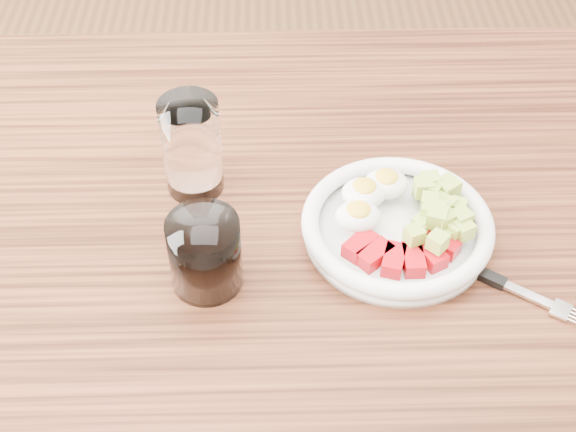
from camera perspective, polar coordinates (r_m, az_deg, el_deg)
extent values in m
cube|color=brown|center=(0.96, 0.61, -2.52)|extent=(1.50, 0.90, 0.04)
cylinder|color=white|center=(0.95, 7.70, -1.23)|extent=(0.22, 0.22, 0.01)
torus|color=white|center=(0.94, 7.79, -0.53)|extent=(0.22, 0.22, 0.02)
cube|color=#B90B14|center=(0.91, 5.15, -2.10)|extent=(0.04, 0.05, 0.02)
cube|color=#B90B14|center=(0.90, 6.21, -2.78)|extent=(0.05, 0.04, 0.02)
cube|color=#B90B14|center=(0.90, 7.53, -3.13)|extent=(0.03, 0.05, 0.02)
cube|color=#B90B14|center=(0.90, 8.89, -3.09)|extent=(0.02, 0.04, 0.02)
cube|color=#B90B14|center=(0.91, 10.06, -2.68)|extent=(0.04, 0.05, 0.02)
cube|color=#B90B14|center=(0.93, 10.87, -1.96)|extent=(0.05, 0.04, 0.02)
ellipsoid|color=white|center=(0.95, 5.42, 1.64)|extent=(0.05, 0.05, 0.03)
ellipsoid|color=yellow|center=(0.95, 5.47, 2.15)|extent=(0.03, 0.03, 0.01)
ellipsoid|color=white|center=(0.97, 6.97, 2.29)|extent=(0.05, 0.05, 0.03)
ellipsoid|color=yellow|center=(0.96, 7.03, 2.80)|extent=(0.03, 0.03, 0.01)
ellipsoid|color=white|center=(0.93, 5.01, -0.04)|extent=(0.05, 0.05, 0.03)
ellipsoid|color=yellow|center=(0.92, 5.06, 0.47)|extent=(0.03, 0.03, 0.01)
cube|color=#BBCD4F|center=(0.97, 10.14, 1.85)|extent=(0.03, 0.03, 0.02)
cube|color=#BBCD4F|center=(0.90, 10.59, -1.81)|extent=(0.03, 0.03, 0.02)
cube|color=#BBCD4F|center=(0.97, 10.99, 0.70)|extent=(0.03, 0.03, 0.02)
cube|color=#BBCD4F|center=(0.93, 10.96, -0.28)|extent=(0.03, 0.03, 0.02)
cube|color=#BBCD4F|center=(0.94, 10.27, 0.28)|extent=(0.03, 0.03, 0.02)
cube|color=#BBCD4F|center=(0.97, 10.10, 2.42)|extent=(0.02, 0.02, 0.02)
cube|color=#BBCD4F|center=(0.95, 10.91, 0.60)|extent=(0.03, 0.03, 0.02)
cube|color=#BBCD4F|center=(0.92, 12.38, -0.96)|extent=(0.03, 0.03, 0.02)
cube|color=#BBCD4F|center=(0.97, 11.25, 1.94)|extent=(0.03, 0.03, 0.02)
cube|color=#BBCD4F|center=(0.93, 12.20, -0.18)|extent=(0.03, 0.03, 0.02)
cube|color=#BBCD4F|center=(0.97, 10.75, 1.28)|extent=(0.02, 0.02, 0.02)
cube|color=#BBCD4F|center=(0.93, 9.62, -0.63)|extent=(0.03, 0.03, 0.02)
cube|color=#BBCD4F|center=(0.90, 8.97, -1.34)|extent=(0.03, 0.03, 0.02)
cube|color=#BBCD4F|center=(0.96, 9.60, 2.02)|extent=(0.02, 0.02, 0.02)
cube|color=#BBCD4F|center=(0.92, 11.79, -0.92)|extent=(0.03, 0.03, 0.02)
cube|color=#BBCD4F|center=(0.94, 10.04, 0.95)|extent=(0.02, 0.02, 0.02)
cube|color=#BBCD4F|center=(0.92, 10.52, -0.13)|extent=(0.03, 0.03, 0.02)
cube|color=#BBCD4F|center=(0.98, 9.68, 1.92)|extent=(0.03, 0.03, 0.02)
cube|color=#BBCD4F|center=(0.93, 11.43, -1.24)|extent=(0.02, 0.02, 0.02)
cube|color=#BBCD4F|center=(0.93, 10.68, -0.79)|extent=(0.03, 0.03, 0.02)
cube|color=#BBCD4F|center=(0.95, 11.94, 0.59)|extent=(0.02, 0.02, 0.02)
cube|color=black|center=(0.93, 12.33, -3.47)|extent=(0.09, 0.07, 0.01)
cube|color=silver|center=(0.92, 16.87, -5.48)|extent=(0.05, 0.04, 0.00)
cube|color=silver|center=(0.92, 18.85, -6.33)|extent=(0.03, 0.03, 0.00)
cylinder|color=white|center=(0.97, -6.86, 4.90)|extent=(0.07, 0.07, 0.13)
cylinder|color=white|center=(0.87, -5.93, -2.64)|extent=(0.08, 0.08, 0.09)
cylinder|color=black|center=(0.87, -5.91, -2.74)|extent=(0.07, 0.07, 0.08)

